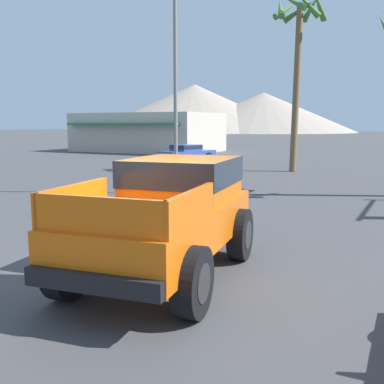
# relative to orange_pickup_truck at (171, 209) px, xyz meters

# --- Properties ---
(ground_plane) EXTENTS (320.00, 320.00, 0.00)m
(ground_plane) POSITION_rel_orange_pickup_truck_xyz_m (-0.43, -0.32, -1.12)
(ground_plane) COLOR #424244
(orange_pickup_truck) EXTENTS (2.82, 4.97, 1.97)m
(orange_pickup_truck) POSITION_rel_orange_pickup_truck_xyz_m (0.00, 0.00, 0.00)
(orange_pickup_truck) COLOR orange
(orange_pickup_truck) RESTS_ON ground_plane
(parked_car_blue) EXTENTS (2.95, 4.41, 1.17)m
(parked_car_blue) POSITION_rel_orange_pickup_truck_xyz_m (-10.97, 20.88, -0.52)
(parked_car_blue) COLOR #334C9E
(parked_car_blue) RESTS_ON ground_plane
(street_lamp_post) EXTENTS (0.90, 0.24, 8.36)m
(street_lamp_post) POSITION_rel_orange_pickup_truck_xyz_m (-4.40, 7.86, 3.85)
(street_lamp_post) COLOR slate
(street_lamp_post) RESTS_ON ground_plane
(palm_tree_tall) EXTENTS (2.72, 2.61, 9.33)m
(palm_tree_tall) POSITION_rel_orange_pickup_truck_xyz_m (-2.60, 17.85, 5.78)
(palm_tree_tall) COLOR brown
(palm_tree_tall) RESTS_ON ground_plane
(storefront_building) EXTENTS (12.86, 8.69, 3.58)m
(storefront_building) POSITION_rel_orange_pickup_truck_xyz_m (-19.96, 29.65, 0.67)
(storefront_building) COLOR #BCB2A3
(storefront_building) RESTS_ON ground_plane
(distant_mountain_range) EXTENTS (169.53, 72.14, 15.25)m
(distant_mountain_range) POSITION_rel_orange_pickup_truck_xyz_m (-24.57, 124.31, 5.46)
(distant_mountain_range) COLOR gray
(distant_mountain_range) RESTS_ON ground_plane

